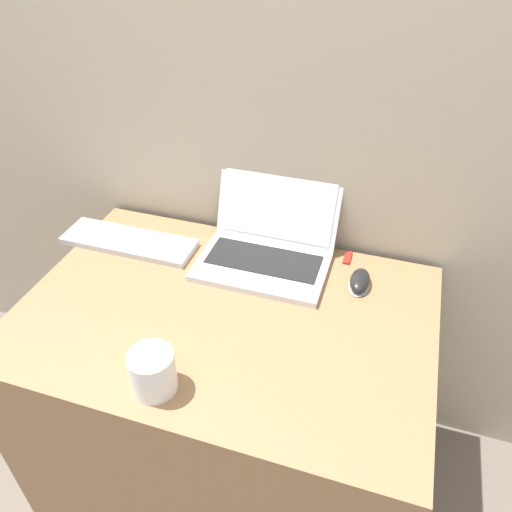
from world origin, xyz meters
name	(u,v)px	position (x,y,z in m)	size (l,w,h in m)	color
wall_back	(271,72)	(0.00, 0.78, 1.25)	(7.00, 0.04, 2.50)	#BCB299
desk	(229,399)	(0.00, 0.37, 0.37)	(1.09, 0.74, 0.74)	#936D47
laptop	(268,241)	(0.04, 0.64, 0.80)	(0.38, 0.33, 0.25)	silver
drink_cup	(153,371)	(-0.06, 0.09, 0.80)	(0.10, 0.10, 0.11)	white
computer_mouse	(360,281)	(0.33, 0.59, 0.76)	(0.06, 0.11, 0.04)	#B2B2B7
external_keyboard	(129,242)	(-0.39, 0.57, 0.75)	(0.42, 0.13, 0.02)	silver
usb_stick	(347,258)	(0.27, 0.70, 0.75)	(0.02, 0.06, 0.01)	#B2261E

